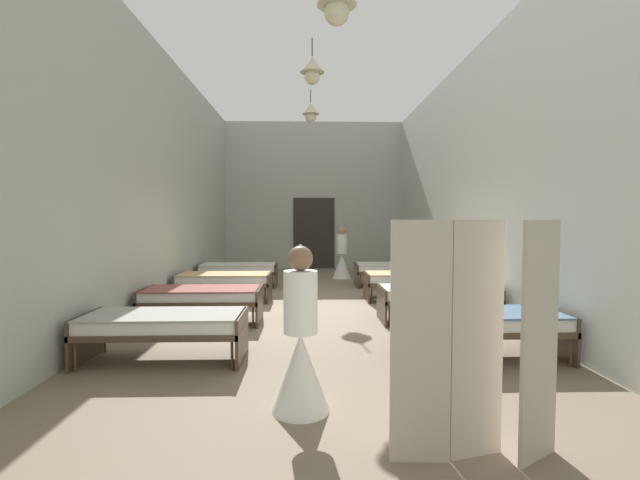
{
  "coord_description": "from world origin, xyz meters",
  "views": [
    {
      "loc": [
        -0.22,
        -8.08,
        1.71
      ],
      "look_at": [
        0.0,
        -0.48,
        1.33
      ],
      "focal_mm": 24.6,
      "sensor_mm": 36.0,
      "label": 1
    }
  ],
  "objects_px": {
    "bed_right_row_2": "(411,279)",
    "nurse_mid_aisle": "(301,352)",
    "bed_right_row_3": "(393,269)",
    "bed_left_row_1": "(202,296)",
    "bed_left_row_0": "(164,325)",
    "bed_right_row_1": "(438,295)",
    "bed_right_row_0": "(484,322)",
    "bed_left_row_2": "(224,280)",
    "nurse_near_aisle": "(342,260)",
    "privacy_screen": "(479,341)",
    "bed_left_row_3": "(239,269)"
  },
  "relations": [
    {
      "from": "bed_left_row_1",
      "to": "bed_right_row_1",
      "type": "height_order",
      "value": "same"
    },
    {
      "from": "bed_left_row_0",
      "to": "bed_right_row_0",
      "type": "height_order",
      "value": "same"
    },
    {
      "from": "bed_left_row_0",
      "to": "bed_right_row_1",
      "type": "distance_m",
      "value": 4.31
    },
    {
      "from": "bed_right_row_3",
      "to": "bed_left_row_0",
      "type": "bearing_deg",
      "value": -124.2
    },
    {
      "from": "bed_left_row_3",
      "to": "privacy_screen",
      "type": "xyz_separation_m",
      "value": [
        2.92,
        -7.93,
        0.41
      ]
    },
    {
      "from": "bed_right_row_2",
      "to": "nurse_mid_aisle",
      "type": "bearing_deg",
      "value": -113.02
    },
    {
      "from": "bed_left_row_3",
      "to": "nurse_near_aisle",
      "type": "bearing_deg",
      "value": 28.46
    },
    {
      "from": "bed_left_row_0",
      "to": "bed_right_row_1",
      "type": "relative_size",
      "value": 1.0
    },
    {
      "from": "bed_right_row_1",
      "to": "nurse_near_aisle",
      "type": "relative_size",
      "value": 1.28
    },
    {
      "from": "bed_left_row_2",
      "to": "bed_left_row_1",
      "type": "bearing_deg",
      "value": -90.0
    },
    {
      "from": "bed_left_row_2",
      "to": "nurse_mid_aisle",
      "type": "bearing_deg",
      "value": -72.37
    },
    {
      "from": "bed_left_row_2",
      "to": "bed_right_row_2",
      "type": "distance_m",
      "value": 3.87
    },
    {
      "from": "bed_right_row_2",
      "to": "bed_left_row_3",
      "type": "xyz_separation_m",
      "value": [
        -3.87,
        1.9,
        0.0
      ]
    },
    {
      "from": "bed_right_row_1",
      "to": "bed_right_row_3",
      "type": "relative_size",
      "value": 1.0
    },
    {
      "from": "nurse_mid_aisle",
      "to": "bed_right_row_1",
      "type": "bearing_deg",
      "value": 64.91
    },
    {
      "from": "bed_left_row_0",
      "to": "bed_left_row_2",
      "type": "xyz_separation_m",
      "value": [
        0.0,
        3.8,
        0.0
      ]
    },
    {
      "from": "bed_right_row_3",
      "to": "bed_left_row_1",
      "type": "bearing_deg",
      "value": -135.55
    },
    {
      "from": "nurse_mid_aisle",
      "to": "privacy_screen",
      "type": "xyz_separation_m",
      "value": [
        1.27,
        -0.82,
        0.32
      ]
    },
    {
      "from": "bed_left_row_0",
      "to": "bed_right_row_1",
      "type": "xyz_separation_m",
      "value": [
        3.87,
        1.9,
        0.0
      ]
    },
    {
      "from": "bed_left_row_0",
      "to": "nurse_mid_aisle",
      "type": "xyz_separation_m",
      "value": [
        1.66,
        -1.42,
        0.09
      ]
    },
    {
      "from": "bed_right_row_2",
      "to": "nurse_mid_aisle",
      "type": "distance_m",
      "value": 5.67
    },
    {
      "from": "bed_right_row_0",
      "to": "bed_left_row_1",
      "type": "distance_m",
      "value": 4.31
    },
    {
      "from": "nurse_near_aisle",
      "to": "privacy_screen",
      "type": "relative_size",
      "value": 0.87
    },
    {
      "from": "bed_left_row_3",
      "to": "nurse_mid_aisle",
      "type": "xyz_separation_m",
      "value": [
        1.66,
        -7.12,
        0.09
      ]
    },
    {
      "from": "bed_left_row_1",
      "to": "bed_right_row_0",
      "type": "bearing_deg",
      "value": -26.13
    },
    {
      "from": "bed_right_row_2",
      "to": "bed_right_row_1",
      "type": "bearing_deg",
      "value": -90.0
    },
    {
      "from": "privacy_screen",
      "to": "nurse_near_aisle",
      "type": "bearing_deg",
      "value": 76.5
    },
    {
      "from": "bed_right_row_2",
      "to": "nurse_mid_aisle",
      "type": "xyz_separation_m",
      "value": [
        -2.22,
        -5.22,
        0.09
      ]
    },
    {
      "from": "bed_left_row_2",
      "to": "bed_left_row_3",
      "type": "height_order",
      "value": "same"
    },
    {
      "from": "bed_right_row_0",
      "to": "bed_left_row_1",
      "type": "height_order",
      "value": "same"
    },
    {
      "from": "bed_left_row_2",
      "to": "privacy_screen",
      "type": "bearing_deg",
      "value": -64.15
    },
    {
      "from": "bed_left_row_2",
      "to": "nurse_near_aisle",
      "type": "relative_size",
      "value": 1.28
    },
    {
      "from": "bed_left_row_1",
      "to": "nurse_mid_aisle",
      "type": "xyz_separation_m",
      "value": [
        1.66,
        -3.32,
        0.09
      ]
    },
    {
      "from": "bed_right_row_1",
      "to": "bed_left_row_3",
      "type": "height_order",
      "value": "same"
    },
    {
      "from": "bed_right_row_0",
      "to": "bed_right_row_1",
      "type": "distance_m",
      "value": 1.9
    },
    {
      "from": "bed_right_row_2",
      "to": "privacy_screen",
      "type": "distance_m",
      "value": 6.12
    },
    {
      "from": "bed_left_row_3",
      "to": "bed_right_row_1",
      "type": "bearing_deg",
      "value": -44.45
    },
    {
      "from": "bed_left_row_2",
      "to": "bed_left_row_0",
      "type": "bearing_deg",
      "value": -90.0
    },
    {
      "from": "bed_left_row_0",
      "to": "nurse_mid_aisle",
      "type": "bearing_deg",
      "value": -40.5
    },
    {
      "from": "bed_left_row_2",
      "to": "nurse_mid_aisle",
      "type": "height_order",
      "value": "nurse_mid_aisle"
    },
    {
      "from": "bed_right_row_1",
      "to": "bed_left_row_2",
      "type": "distance_m",
      "value": 4.31
    },
    {
      "from": "bed_left_row_0",
      "to": "bed_right_row_3",
      "type": "xyz_separation_m",
      "value": [
        3.87,
        5.7,
        0.0
      ]
    },
    {
      "from": "bed_left_row_1",
      "to": "bed_left_row_0",
      "type": "bearing_deg",
      "value": -90.0
    },
    {
      "from": "bed_right_row_0",
      "to": "nurse_mid_aisle",
      "type": "xyz_separation_m",
      "value": [
        -2.22,
        -1.42,
        0.09
      ]
    },
    {
      "from": "bed_left_row_1",
      "to": "bed_left_row_2",
      "type": "height_order",
      "value": "same"
    },
    {
      "from": "bed_left_row_2",
      "to": "bed_right_row_1",
      "type": "bearing_deg",
      "value": -26.13
    },
    {
      "from": "bed_right_row_0",
      "to": "nurse_mid_aisle",
      "type": "bearing_deg",
      "value": -147.42
    },
    {
      "from": "bed_left_row_0",
      "to": "bed_left_row_1",
      "type": "distance_m",
      "value": 1.9
    },
    {
      "from": "bed_right_row_1",
      "to": "privacy_screen",
      "type": "distance_m",
      "value": 4.26
    },
    {
      "from": "bed_right_row_2",
      "to": "bed_right_row_3",
      "type": "height_order",
      "value": "same"
    }
  ]
}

